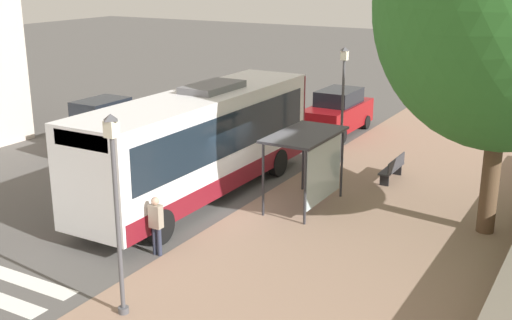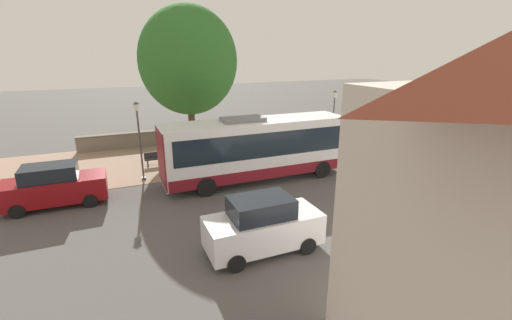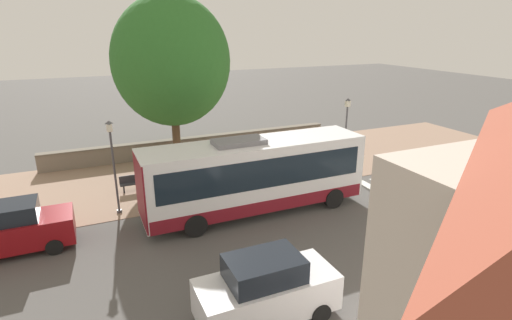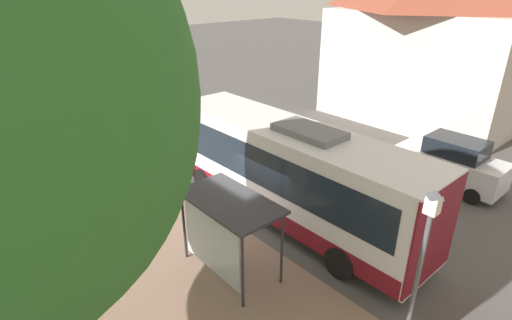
{
  "view_description": "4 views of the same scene",
  "coord_description": "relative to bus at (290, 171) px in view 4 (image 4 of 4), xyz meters",
  "views": [
    {
      "loc": [
        -9.92,
        16.48,
        7.39
      ],
      "look_at": [
        -0.77,
        0.59,
        1.83
      ],
      "focal_mm": 45.0,
      "sensor_mm": 36.0,
      "label": 1
    },
    {
      "loc": [
        18.73,
        -7.35,
        7.01
      ],
      "look_at": [
        1.63,
        -0.07,
        1.16
      ],
      "focal_mm": 24.0,
      "sensor_mm": 36.0,
      "label": 2
    },
    {
      "loc": [
        17.64,
        -7.12,
        8.45
      ],
      "look_at": [
        -1.12,
        1.22,
        1.56
      ],
      "focal_mm": 28.0,
      "sensor_mm": 36.0,
      "label": 3
    },
    {
      "loc": [
        -7.41,
        -8.67,
        7.98
      ],
      "look_at": [
        1.35,
        1.26,
        1.96
      ],
      "focal_mm": 28.0,
      "sensor_mm": 36.0,
      "label": 4
    }
  ],
  "objects": [
    {
      "name": "sidewalk_plaza",
      "position": [
        -6.22,
        0.1,
        -1.9
      ],
      "size": [
        9.0,
        44.0,
        0.02
      ],
      "color": "#937560",
      "rests_on": "ground"
    },
    {
      "name": "bus_shelter",
      "position": [
        -3.49,
        -0.89,
        0.1
      ],
      "size": [
        1.71,
        3.08,
        2.41
      ],
      "color": "#2D2D33",
      "rests_on": "ground"
    },
    {
      "name": "pedestrian",
      "position": [
        -1.55,
        4.33,
        -0.95
      ],
      "size": [
        0.34,
        0.22,
        1.64
      ],
      "color": "#2D3347",
      "rests_on": "ground"
    },
    {
      "name": "parked_car_far_lane",
      "position": [
        6.89,
        -2.66,
        -0.89
      ],
      "size": [
        1.89,
        4.23,
        2.11
      ],
      "color": "silver",
      "rests_on": "ground"
    },
    {
      "name": "street_lamp_far",
      "position": [
        -2.79,
        7.11,
        0.78
      ],
      "size": [
        0.28,
        0.28,
        4.54
      ],
      "color": "#4C4C51",
      "rests_on": "ground"
    },
    {
      "name": "crosswalk_stripes",
      "position": [
        3.28,
        9.5,
        -1.9
      ],
      "size": [
        9.0,
        5.25,
        0.01
      ],
      "color": "silver",
      "rests_on": "ground"
    },
    {
      "name": "ground_plane",
      "position": [
        -1.72,
        0.1,
        -1.91
      ],
      "size": [
        120.0,
        120.0,
        0.0
      ],
      "primitive_type": "plane",
      "color": "#514F4C",
      "rests_on": "ground"
    },
    {
      "name": "street_lamp_near",
      "position": [
        -2.49,
        -5.97,
        0.75
      ],
      "size": [
        0.28,
        0.28,
        4.5
      ],
      "color": "#4C4C51",
      "rests_on": "ground"
    },
    {
      "name": "bus",
      "position": [
        0.0,
        0.0,
        0.0
      ],
      "size": [
        2.59,
        10.5,
        3.69
      ],
      "color": "white",
      "rests_on": "ground"
    },
    {
      "name": "background_building",
      "position": [
        14.25,
        2.7,
        2.86
      ],
      "size": [
        7.37,
        11.17,
        9.26
      ],
      "color": "beige",
      "rests_on": "ground"
    }
  ]
}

